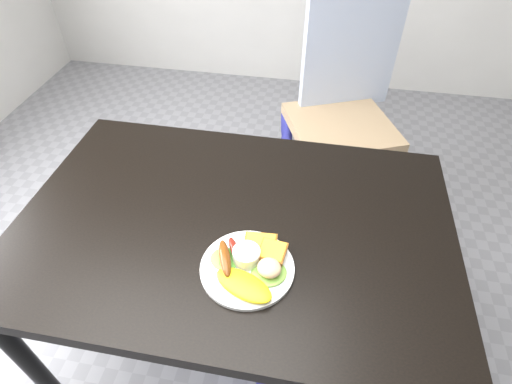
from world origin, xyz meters
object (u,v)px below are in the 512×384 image
Objects in this scene: dining_table at (234,225)px; person at (311,112)px; dining_chair at (341,127)px; plate at (247,268)px.

dining_table is 0.77× the size of person.
dining_table is 1.04m from dining_chair.
person reaches higher than dining_chair.
dining_chair is at bearing 72.06° from dining_table.
person is 0.70m from plate.
plate is (0.07, -0.15, 0.03)m from dining_table.
dining_table is 5.17× the size of plate.
dining_table is at bearing 71.38° from person.
dining_table is at bearing 114.00° from plate.
person is at bearing 72.82° from dining_table.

